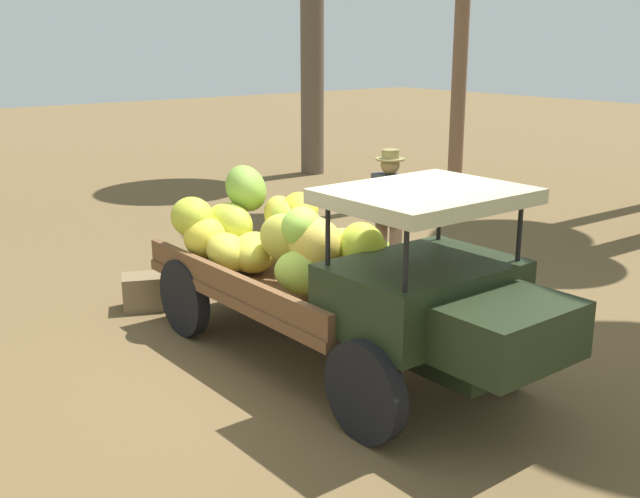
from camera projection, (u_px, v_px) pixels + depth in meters
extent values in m
plane|color=brown|center=(316.00, 367.00, 7.24)|extent=(60.00, 60.00, 0.00)
cube|color=black|center=(326.00, 311.00, 7.39)|extent=(4.00, 0.47, 0.16)
cylinder|color=black|center=(500.00, 342.00, 6.80)|extent=(0.81, 0.15, 0.81)
cylinder|color=black|center=(365.00, 392.00, 5.83)|extent=(0.81, 0.15, 0.81)
cylinder|color=black|center=(307.00, 269.00, 8.91)|extent=(0.81, 0.15, 0.81)
cylinder|color=black|center=(184.00, 297.00, 7.94)|extent=(0.81, 0.15, 0.81)
cube|color=brown|center=(298.00, 282.00, 7.69)|extent=(3.01, 1.74, 0.10)
cube|color=brown|center=(358.00, 253.00, 8.12)|extent=(3.00, 0.10, 0.22)
cube|color=brown|center=(230.00, 283.00, 7.16)|extent=(3.00, 0.10, 0.22)
cube|color=black|center=(422.00, 295.00, 6.32)|extent=(1.11, 1.53, 0.55)
cube|color=black|center=(510.00, 333.00, 5.65)|extent=(0.71, 1.07, 0.44)
cylinder|color=black|center=(520.00, 228.00, 6.23)|extent=(0.04, 0.04, 0.55)
cylinder|color=black|center=(406.00, 255.00, 5.45)|extent=(0.04, 0.04, 0.55)
cylinder|color=black|center=(439.00, 210.00, 6.89)|extent=(0.04, 0.04, 0.55)
cylinder|color=black|center=(328.00, 231.00, 6.11)|extent=(0.04, 0.04, 0.55)
cube|color=#B5AF87|center=(426.00, 196.00, 6.10)|extent=(1.23, 1.53, 0.12)
ellipsoid|color=gold|center=(317.00, 249.00, 7.48)|extent=(0.52, 0.50, 0.53)
ellipsoid|color=#A7CA45|center=(305.00, 272.00, 6.86)|extent=(0.72, 0.71, 0.50)
ellipsoid|color=#B9C73C|center=(289.00, 221.00, 7.86)|extent=(0.60, 0.61, 0.51)
ellipsoid|color=#90C13E|center=(302.00, 227.00, 6.92)|extent=(0.66, 0.67, 0.49)
ellipsoid|color=gold|center=(281.00, 217.00, 8.09)|extent=(0.77, 0.63, 0.48)
ellipsoid|color=gold|center=(228.00, 252.00, 7.72)|extent=(0.76, 0.77, 0.54)
ellipsoid|color=yellow|center=(300.00, 211.00, 7.90)|extent=(0.78, 0.73, 0.50)
ellipsoid|color=gold|center=(229.00, 224.00, 8.15)|extent=(0.68, 0.52, 0.49)
ellipsoid|color=yellow|center=(206.00, 238.00, 7.95)|extent=(0.75, 0.76, 0.58)
ellipsoid|color=#BED133|center=(363.00, 249.00, 6.79)|extent=(0.74, 0.75, 0.62)
ellipsoid|color=gold|center=(254.00, 252.00, 7.79)|extent=(0.82, 0.81, 0.43)
ellipsoid|color=gold|center=(316.00, 244.00, 6.92)|extent=(0.78, 0.73, 0.63)
ellipsoid|color=yellow|center=(342.00, 254.00, 7.20)|extent=(0.52, 0.67, 0.63)
ellipsoid|color=#81AB3E|center=(246.00, 188.00, 8.30)|extent=(0.78, 0.79, 0.64)
ellipsoid|color=gold|center=(286.00, 238.00, 7.36)|extent=(0.66, 0.47, 0.47)
ellipsoid|color=gold|center=(192.00, 217.00, 8.03)|extent=(0.59, 0.53, 0.42)
cylinder|color=#836550|center=(395.00, 263.00, 9.02)|extent=(0.15, 0.15, 0.90)
cylinder|color=#836550|center=(381.00, 258.00, 9.22)|extent=(0.15, 0.15, 0.90)
cube|color=#393F49|center=(389.00, 199.00, 8.92)|extent=(0.41, 0.26, 0.58)
cylinder|color=#393F49|center=(389.00, 194.00, 8.76)|extent=(0.31, 0.38, 0.10)
cylinder|color=#393F49|center=(377.00, 191.00, 8.92)|extent=(0.34, 0.37, 0.10)
sphere|color=#997C4A|center=(390.00, 165.00, 8.81)|extent=(0.22, 0.22, 0.22)
cylinder|color=olive|center=(390.00, 159.00, 8.80)|extent=(0.34, 0.34, 0.02)
cylinder|color=olive|center=(390.00, 154.00, 8.78)|extent=(0.20, 0.20, 0.10)
cube|color=olive|center=(149.00, 291.00, 8.79)|extent=(0.59, 0.68, 0.39)
ellipsoid|color=#87BC2D|center=(393.00, 256.00, 10.23)|extent=(0.39, 0.64, 0.40)
cylinder|color=brown|center=(312.00, 12.00, 16.66)|extent=(0.52, 0.52, 7.05)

